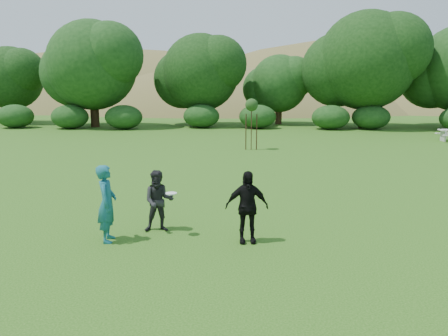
% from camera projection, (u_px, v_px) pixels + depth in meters
% --- Properties ---
extents(ground, '(120.00, 120.00, 0.00)m').
position_uv_depth(ground, '(215.00, 236.00, 10.49)').
color(ground, '#19470C').
rests_on(ground, ground).
extents(player_teal, '(0.54, 0.72, 1.80)m').
position_uv_depth(player_teal, '(107.00, 204.00, 10.01)').
color(player_teal, '#185D6D').
rests_on(player_teal, ground).
extents(player_grey, '(0.85, 0.72, 1.54)m').
position_uv_depth(player_grey, '(159.00, 201.00, 10.73)').
color(player_grey, '#232326').
rests_on(player_grey, ground).
extents(player_black, '(1.03, 0.55, 1.68)m').
position_uv_depth(player_black, '(247.00, 207.00, 9.95)').
color(player_black, black).
rests_on(player_black, ground).
extents(frisbee, '(0.27, 0.27, 0.03)m').
position_uv_depth(frisbee, '(171.00, 193.00, 10.32)').
color(frisbee, white).
rests_on(frisbee, ground).
extents(sapling, '(0.70, 0.70, 2.85)m').
position_uv_depth(sapling, '(252.00, 106.00, 24.09)').
color(sapling, '#3C2317').
rests_on(sapling, ground).
extents(hillside, '(150.00, 72.00, 52.00)m').
position_uv_depth(hillside, '(247.00, 171.00, 79.83)').
color(hillside, olive).
rests_on(hillside, ground).
extents(tree_row, '(53.92, 10.38, 9.62)m').
position_uv_depth(tree_row, '(284.00, 70.00, 37.45)').
color(tree_row, '#3A2616').
rests_on(tree_row, ground).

